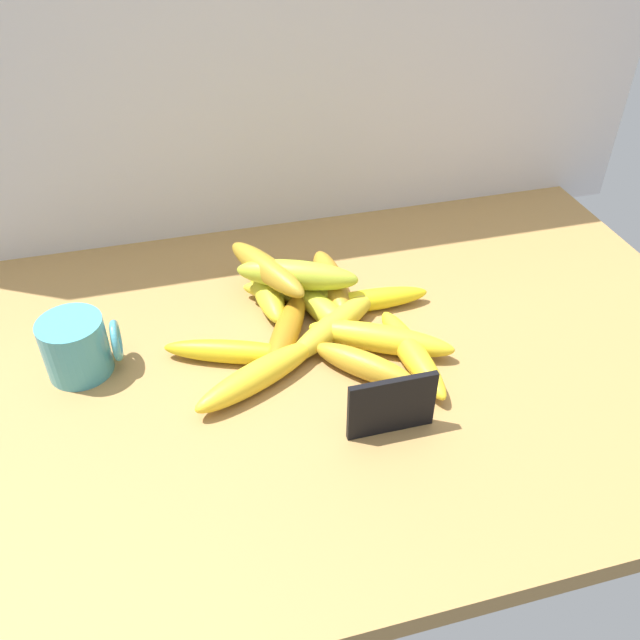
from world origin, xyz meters
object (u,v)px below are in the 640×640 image
banana_8 (380,339)px  banana_6 (322,309)px  chalkboard_sign (391,407)px  banana_13 (297,275)px  banana_4 (368,300)px  banana_0 (335,325)px  banana_3 (331,283)px  banana_2 (412,353)px  coffee_mug (77,347)px  banana_1 (367,365)px  banana_5 (258,375)px  banana_11 (234,352)px  banana_7 (303,295)px  banana_9 (286,332)px  banana_10 (267,290)px  banana_12 (267,269)px

banana_8 → banana_6: bearing=124.5°
chalkboard_sign → banana_13: (-5.04, 27.44, 1.95)cm
banana_4 → banana_8: size_ratio=0.90×
chalkboard_sign → banana_8: chalkboard_sign is taller
banana_8 → banana_0: bearing=138.1°
banana_3 → chalkboard_sign: bearing=-91.5°
banana_3 → banana_13: (-5.79, -1.66, 3.67)cm
banana_0 → banana_2: (8.56, -8.54, -0.04)cm
coffee_mug → banana_2: 44.86cm
banana_1 → banana_5: 14.55cm
banana_0 → banana_11: bearing=-173.0°
banana_3 → banana_6: bearing=-117.5°
banana_13 → banana_8: bearing=-55.6°
banana_0 → banana_4: (6.67, 4.66, -0.18)cm
banana_2 → banana_3: (-6.28, 18.34, 0.32)cm
banana_5 → banana_7: (9.98, 16.01, -0.15)cm
banana_5 → banana_11: size_ratio=0.99×
banana_9 → banana_11: 8.06cm
banana_5 → banana_11: banana_5 is taller
banana_3 → banana_10: bearing=174.5°
banana_4 → banana_10: bearing=157.0°
banana_6 → banana_11: banana_6 is taller
banana_9 → banana_1: bearing=-46.6°
banana_4 → banana_7: bearing=158.3°
banana_4 → banana_12: banana_12 is taller
banana_6 → banana_10: 9.73cm
banana_2 → banana_5: (-21.16, 0.89, 0.13)cm
coffee_mug → banana_10: (27.31, 9.10, -2.09)cm
banana_1 → banana_4: bearing=70.9°
banana_11 → banana_12: (7.22, 12.23, 4.44)cm
banana_10 → banana_12: size_ratio=0.94×
banana_2 → banana_10: (-16.31, 19.31, 0.25)cm
banana_3 → banana_8: size_ratio=0.85×
chalkboard_sign → banana_4: chalkboard_sign is taller
banana_1 → banana_13: (-5.38, 17.39, 3.97)cm
banana_1 → banana_12: (-9.49, 19.67, 4.25)cm
banana_0 → banana_3: banana_3 is taller
banana_3 → banana_12: 10.69cm
banana_4 → banana_7: banana_7 is taller
banana_11 → banana_1: bearing=-24.0°
banana_1 → banana_13: bearing=107.2°
banana_4 → banana_9: size_ratio=1.00×
chalkboard_sign → banana_12: (-9.15, 29.72, 2.23)cm
banana_0 → banana_10: bearing=125.7°
banana_3 → banana_4: (4.39, -5.13, -0.46)cm
banana_11 → banana_13: 15.66cm
banana_6 → chalkboard_sign: bearing=-84.5°
banana_12 → banana_6: bearing=-42.7°
banana_11 → banana_13: size_ratio=1.07×
banana_8 → banana_13: (-8.82, 12.89, 3.79)cm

